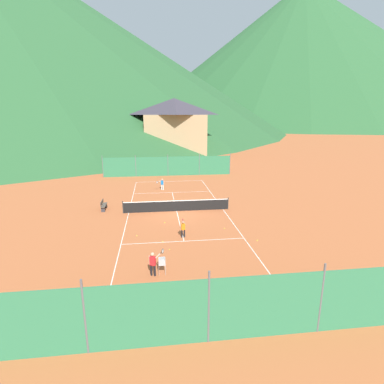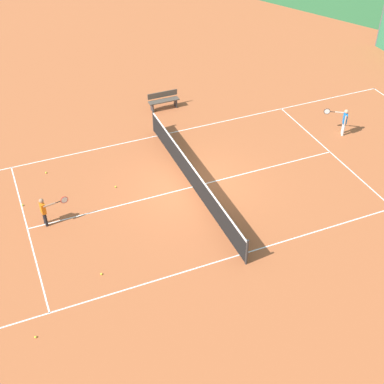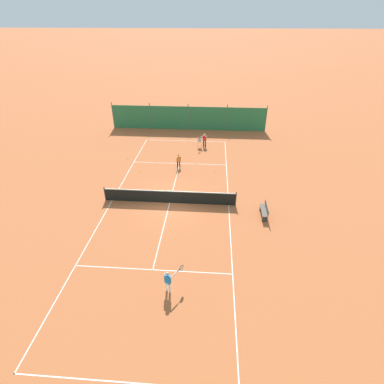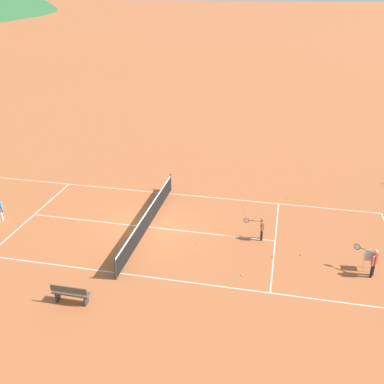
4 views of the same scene
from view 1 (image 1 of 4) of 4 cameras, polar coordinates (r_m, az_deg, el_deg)
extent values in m
plane|color=#B25B33|center=(26.07, -2.94, -3.65)|extent=(600.00, 600.00, 0.00)
cube|color=white|center=(37.53, -4.31, 2.04)|extent=(8.25, 0.05, 0.01)
cube|color=white|center=(15.28, 0.59, -17.70)|extent=(8.25, 0.05, 0.01)
cube|color=white|center=(26.11, -11.96, -3.92)|extent=(0.05, 23.85, 0.01)
cube|color=white|center=(26.66, 5.90, -3.28)|extent=(0.05, 23.85, 0.01)
cube|color=white|center=(32.20, -3.80, -0.08)|extent=(8.20, 0.05, 0.01)
cube|color=white|center=(20.11, -1.54, -9.34)|extent=(8.20, 0.05, 0.01)
cube|color=white|center=(26.07, -2.94, -3.64)|extent=(0.05, 12.80, 0.01)
cylinder|color=#2D2D2D|center=(26.00, -13.01, -2.84)|extent=(0.08, 0.08, 1.06)
cylinder|color=#2D2D2D|center=(26.61, 6.87, -2.16)|extent=(0.08, 0.08, 1.06)
cube|color=black|center=(25.93, -2.95, -2.69)|extent=(9.10, 0.02, 0.91)
cube|color=white|center=(25.79, -2.96, -1.69)|extent=(9.10, 0.04, 0.06)
cube|color=#2D754C|center=(40.81, -4.61, 4.91)|extent=(17.20, 0.04, 2.60)
cylinder|color=#59595E|center=(41.32, -16.65, 4.68)|extent=(0.08, 0.08, 2.90)
cylinder|color=#59595E|center=(40.83, -10.67, 4.92)|extent=(0.08, 0.08, 2.90)
cylinder|color=#59595E|center=(40.79, -4.61, 5.12)|extent=(0.08, 0.08, 2.90)
cylinder|color=#59595E|center=(41.20, 1.40, 5.26)|extent=(0.08, 0.08, 2.90)
cylinder|color=#59595E|center=(42.05, 7.23, 5.34)|extent=(0.08, 0.08, 2.90)
cube|color=#2D754C|center=(11.62, 3.19, -21.71)|extent=(17.20, 0.04, 2.60)
cylinder|color=#59595E|center=(11.67, -19.74, -21.55)|extent=(0.08, 0.08, 2.90)
cylinder|color=#59595E|center=(11.53, 3.20, -21.11)|extent=(0.08, 0.08, 2.90)
cylinder|color=#59595E|center=(12.91, 23.38, -18.13)|extent=(0.08, 0.08, 2.90)
cylinder|color=black|center=(20.60, -1.94, -7.92)|extent=(0.10, 0.10, 0.55)
cylinder|color=black|center=(20.64, -1.46, -7.87)|extent=(0.10, 0.10, 0.55)
cube|color=orange|center=(20.44, -1.71, -6.63)|extent=(0.29, 0.19, 0.43)
sphere|color=#A37556|center=(20.32, -1.72, -5.78)|extent=(0.17, 0.17, 0.17)
cylinder|color=#A37556|center=(20.40, -2.17, -6.68)|extent=(0.06, 0.06, 0.43)
cylinder|color=#A37556|center=(20.61, -1.40, -5.94)|extent=(0.12, 0.43, 0.06)
cylinder|color=black|center=(20.89, -1.60, -5.66)|extent=(0.06, 0.20, 0.03)
torus|color=red|center=(21.11, -1.76, -5.44)|extent=(0.06, 0.28, 0.28)
cylinder|color=silver|center=(21.11, -1.76, -5.44)|extent=(0.04, 0.25, 0.25)
cylinder|color=white|center=(33.32, -5.52, 0.91)|extent=(0.10, 0.10, 0.59)
cylinder|color=white|center=(33.42, -5.80, 0.94)|extent=(0.10, 0.10, 0.59)
cube|color=blue|center=(33.25, -5.68, 1.80)|extent=(0.33, 0.29, 0.46)
sphere|color=tan|center=(33.17, -5.70, 2.38)|extent=(0.18, 0.18, 0.18)
cylinder|color=tan|center=(33.16, -5.42, 1.77)|extent=(0.07, 0.07, 0.46)
cylinder|color=tan|center=(33.11, -6.16, 2.05)|extent=(0.30, 0.42, 0.07)
cylinder|color=black|center=(32.83, -6.46, 1.93)|extent=(0.14, 0.19, 0.03)
torus|color=black|center=(32.63, -6.68, 1.85)|extent=(0.17, 0.25, 0.28)
cylinder|color=silver|center=(32.63, -6.68, 1.85)|extent=(0.14, 0.21, 0.25)
cylinder|color=black|center=(16.24, -7.75, -14.49)|extent=(0.11, 0.11, 0.62)
cylinder|color=black|center=(16.16, -7.10, -14.62)|extent=(0.11, 0.11, 0.62)
cube|color=red|center=(15.94, -7.49, -12.85)|extent=(0.34, 0.28, 0.48)
sphere|color=tan|center=(15.78, -7.54, -11.68)|extent=(0.19, 0.19, 0.19)
cylinder|color=tan|center=(16.02, -8.11, -12.73)|extent=(0.07, 0.07, 0.48)
cylinder|color=tan|center=(15.97, -6.51, -12.00)|extent=(0.27, 0.46, 0.07)
cylinder|color=black|center=(16.25, -5.98, -11.49)|extent=(0.12, 0.21, 0.03)
torus|color=black|center=(16.46, -5.61, -11.13)|extent=(0.14, 0.26, 0.28)
cylinder|color=silver|center=(16.46, -5.61, -11.13)|extent=(0.11, 0.23, 0.25)
sphere|color=#CCE033|center=(22.28, 6.20, -6.88)|extent=(0.07, 0.07, 0.07)
sphere|color=#CCE033|center=(20.62, 12.30, -8.98)|extent=(0.07, 0.07, 0.07)
sphere|color=#CCE033|center=(18.94, -4.26, -10.88)|extent=(0.07, 0.07, 0.07)
sphere|color=#CCE033|center=(20.07, -5.58, -9.38)|extent=(0.07, 0.07, 0.07)
sphere|color=#CCE033|center=(21.22, -10.46, -8.19)|extent=(0.07, 0.07, 0.07)
sphere|color=#CCE033|center=(23.36, -5.21, -5.82)|extent=(0.07, 0.07, 0.07)
cylinder|color=#B7B7BC|center=(16.18, -6.31, -14.69)|extent=(0.02, 0.02, 0.55)
cylinder|color=#B7B7BC|center=(16.19, -5.07, -14.65)|extent=(0.02, 0.02, 0.55)
cylinder|color=#B7B7BC|center=(16.48, -6.34, -14.11)|extent=(0.02, 0.02, 0.55)
cylinder|color=#B7B7BC|center=(16.49, -5.12, -14.07)|extent=(0.02, 0.02, 0.55)
cube|color=#B7B7BC|center=(16.20, -5.73, -13.50)|extent=(0.34, 0.34, 0.02)
cube|color=#B7B7BC|center=(15.97, -5.73, -13.28)|extent=(0.34, 0.02, 0.34)
cube|color=#B7B7BC|center=(16.27, -5.77, -12.72)|extent=(0.34, 0.02, 0.34)
cube|color=#B7B7BC|center=(16.12, -6.37, -13.02)|extent=(0.02, 0.34, 0.34)
cube|color=#B7B7BC|center=(16.13, -5.13, -12.97)|extent=(0.02, 0.34, 0.34)
sphere|color=#CCE033|center=(16.08, -5.36, -13.55)|extent=(0.07, 0.07, 0.07)
sphere|color=#CCE033|center=(16.28, -5.67, -13.19)|extent=(0.07, 0.07, 0.07)
sphere|color=#CCE033|center=(16.13, -5.50, -13.46)|extent=(0.07, 0.07, 0.07)
sphere|color=#CCE033|center=(16.27, -6.13, -13.21)|extent=(0.07, 0.07, 0.07)
sphere|color=#CCE033|center=(16.27, -5.56, -13.20)|extent=(0.07, 0.07, 0.07)
sphere|color=#CCE033|center=(16.10, -5.23, -13.51)|extent=(0.07, 0.07, 0.07)
sphere|color=#CCE033|center=(16.14, -5.82, -13.22)|extent=(0.07, 0.07, 0.07)
sphere|color=#CCE033|center=(16.22, -5.34, -13.06)|extent=(0.07, 0.07, 0.07)
sphere|color=#CCE033|center=(16.11, -6.15, -13.29)|extent=(0.07, 0.07, 0.07)
sphere|color=#CCE033|center=(16.17, -6.18, -13.18)|extent=(0.07, 0.07, 0.07)
sphere|color=#CCE033|center=(16.05, -5.67, -13.40)|extent=(0.07, 0.07, 0.07)
cube|color=#51473D|center=(27.34, -16.43, -2.40)|extent=(0.36, 1.50, 0.05)
cube|color=#51473D|center=(27.29, -16.80, -1.89)|extent=(0.04, 1.50, 0.28)
cube|color=#333338|center=(27.97, -16.21, -2.48)|extent=(0.32, 0.06, 0.44)
cube|color=#333338|center=(26.84, -16.59, -3.23)|extent=(0.32, 0.06, 0.44)
cube|color=tan|center=(62.11, -3.36, 10.79)|extent=(12.00, 9.00, 8.00)
pyramid|color=#38333D|center=(61.98, -3.44, 15.96)|extent=(13.00, 10.00, 3.20)
cone|color=#28562D|center=(277.19, 19.77, 23.18)|extent=(279.69, 279.69, 105.91)
cone|color=#336038|center=(245.16, -13.43, 20.00)|extent=(198.47, 198.47, 65.04)
camera|label=2|loc=(25.42, 38.68, 22.01)|focal=50.00mm
camera|label=3|loc=(42.23, -9.10, 18.78)|focal=28.00mm
camera|label=4|loc=(25.35, -52.96, 16.27)|focal=42.00mm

